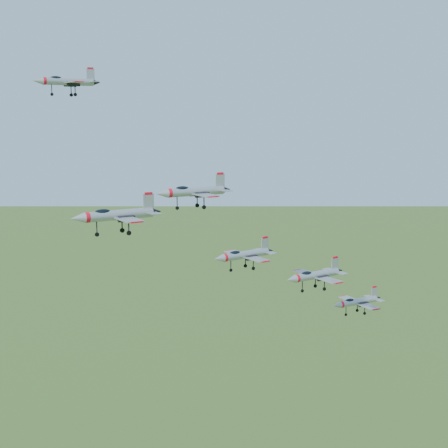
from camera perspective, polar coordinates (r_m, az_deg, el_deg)
jet_lead at (r=102.29m, az=-14.22°, el=12.53°), size 10.84×8.93×2.90m
jet_left_high at (r=90.44m, az=-9.81°, el=0.84°), size 13.87×11.42×3.71m
jet_right_high at (r=82.41m, az=-2.81°, el=3.00°), size 11.03×9.05×2.96m
jet_left_low at (r=114.32m, az=1.82°, el=-2.82°), size 13.54×11.23×3.62m
jet_right_low at (r=97.74m, az=8.30°, el=-4.64°), size 11.54×9.55×3.08m
jet_trail at (r=118.16m, az=12.04°, el=-6.95°), size 11.40×9.36×3.05m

